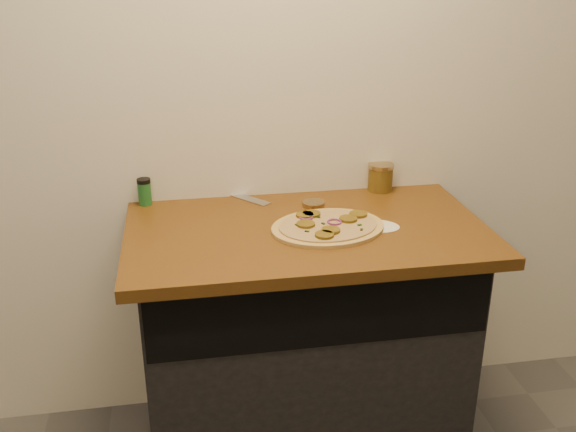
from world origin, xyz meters
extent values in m
cube|color=silver|center=(0.00, 1.75, 1.35)|extent=(4.00, 0.02, 2.70)
cube|color=black|center=(0.00, 1.45, 0.43)|extent=(1.10, 0.60, 0.86)
cube|color=brown|center=(0.00, 1.42, 0.88)|extent=(1.20, 0.70, 0.04)
cylinder|color=tan|center=(0.06, 1.39, 0.91)|extent=(0.44, 0.44, 0.01)
cylinder|color=beige|center=(0.06, 1.39, 0.91)|extent=(0.38, 0.38, 0.00)
cylinder|color=brown|center=(0.14, 1.41, 0.92)|extent=(0.06, 0.06, 0.01)
cylinder|color=brown|center=(0.03, 1.30, 0.92)|extent=(0.06, 0.06, 0.01)
cylinder|color=brown|center=(-0.01, 1.39, 0.92)|extent=(0.06, 0.06, 0.01)
cylinder|color=brown|center=(0.03, 1.48, 0.92)|extent=(0.06, 0.06, 0.01)
cylinder|color=brown|center=(0.19, 1.45, 0.92)|extent=(0.06, 0.06, 0.01)
cylinder|color=brown|center=(0.00, 1.47, 0.92)|extent=(0.06, 0.06, 0.01)
cylinder|color=brown|center=(0.06, 1.33, 0.92)|extent=(0.06, 0.06, 0.01)
torus|color=#782D71|center=(0.09, 1.40, 0.92)|extent=(0.05, 0.05, 0.01)
torus|color=#782D71|center=(0.00, 1.45, 0.92)|extent=(0.05, 0.05, 0.01)
cube|color=black|center=(0.00, 1.46, 0.92)|extent=(0.02, 0.01, 0.00)
cube|color=black|center=(0.05, 1.45, 0.92)|extent=(0.02, 0.02, 0.00)
cube|color=black|center=(0.01, 1.42, 0.92)|extent=(0.02, 0.02, 0.00)
cube|color=black|center=(0.17, 1.36, 0.92)|extent=(0.02, 0.01, 0.00)
cube|color=black|center=(0.01, 1.47, 0.92)|extent=(0.01, 0.01, 0.00)
cube|color=black|center=(-0.02, 1.34, 0.92)|extent=(0.02, 0.02, 0.00)
cube|color=black|center=(-0.04, 1.40, 0.92)|extent=(0.01, 0.02, 0.00)
cube|color=black|center=(0.16, 1.32, 0.92)|extent=(0.01, 0.02, 0.00)
cube|color=black|center=(0.05, 1.39, 0.92)|extent=(0.01, 0.02, 0.00)
cube|color=#B7BAC1|center=(-0.17, 1.72, 0.90)|extent=(0.17, 0.19, 0.00)
cube|color=black|center=(-0.27, 1.83, 0.91)|extent=(0.10, 0.11, 0.02)
cylinder|color=#988258|center=(0.06, 1.60, 0.91)|extent=(0.10, 0.10, 0.02)
cylinder|color=maroon|center=(0.35, 1.72, 0.95)|extent=(0.09, 0.09, 0.09)
cylinder|color=#988258|center=(0.35, 1.72, 1.00)|extent=(0.10, 0.10, 0.02)
cylinder|color=#1D5E27|center=(-0.54, 1.72, 0.94)|extent=(0.05, 0.05, 0.08)
cylinder|color=black|center=(-0.54, 1.72, 0.99)|extent=(0.05, 0.05, 0.01)
cylinder|color=silver|center=(0.23, 1.38, 0.90)|extent=(0.21, 0.21, 0.00)
camera|label=1|loc=(-0.40, -0.51, 1.75)|focal=40.00mm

